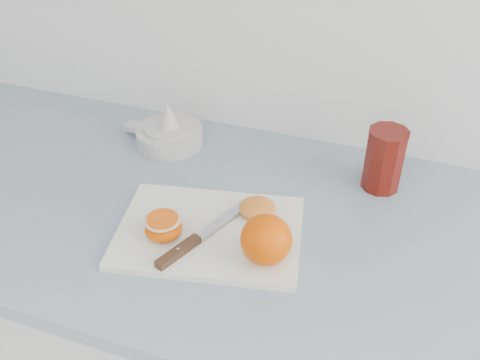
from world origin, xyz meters
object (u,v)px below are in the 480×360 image
at_px(cutting_board, 209,232).
at_px(red_tumbler, 384,162).
at_px(citrus_juicer, 169,132).
at_px(half_orange, 163,227).

relative_size(cutting_board, red_tumbler, 2.54).
height_order(citrus_juicer, red_tumbler, red_tumbler).
relative_size(half_orange, red_tumbler, 0.51).
relative_size(cutting_board, citrus_juicer, 1.71).
bearing_deg(red_tumbler, cutting_board, -136.53).
height_order(cutting_board, citrus_juicer, citrus_juicer).
relative_size(half_orange, citrus_juicer, 0.34).
distance_m(cutting_board, citrus_juicer, 0.32).
xyz_separation_m(half_orange, red_tumbler, (0.32, 0.28, 0.03)).
relative_size(citrus_juicer, red_tumbler, 1.48).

